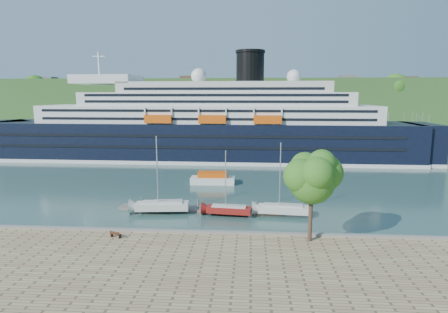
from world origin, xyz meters
TOP-DOWN VIEW (x-y plane):
  - ground at (0.00, 0.00)m, footprint 400.00×400.00m
  - far_hillside at (0.00, 145.00)m, footprint 400.00×50.00m
  - quay_coping at (0.00, -0.20)m, footprint 220.00×0.50m
  - cruise_ship at (-4.37, 55.62)m, footprint 124.51×19.82m
  - park_bench at (-5.90, -2.27)m, footprint 1.45×0.98m
  - promenade_tree at (15.58, -1.69)m, footprint 6.59×6.59m
  - floating_pontoon at (-0.69, 11.44)m, footprint 19.25×3.17m
  - sailboat_white_near at (-3.47, 9.68)m, footprint 8.44×3.21m
  - sailboat_red at (6.11, 9.20)m, footprint 7.03×2.63m
  - sailboat_white_far at (13.67, 9.63)m, footprint 7.82×2.77m
  - tender_launch at (1.88, 28.27)m, footprint 8.47×2.98m

SIDE VIEW (x-z plane):
  - ground at x=0.00m, z-range 0.00..0.00m
  - floating_pontoon at x=-0.69m, z-range 0.00..0.43m
  - quay_coping at x=0.00m, z-range 1.00..1.30m
  - tender_launch at x=1.88m, z-range 0.00..2.33m
  - park_bench at x=-5.90m, z-range 1.00..1.86m
  - sailboat_red at x=6.11m, z-range 0.00..8.86m
  - sailboat_white_far at x=13.67m, z-range 0.00..9.90m
  - sailboat_white_near at x=-3.47m, z-range 0.00..10.64m
  - promenade_tree at x=15.58m, z-range 1.00..11.92m
  - far_hillside at x=0.00m, z-range 0.00..24.00m
  - cruise_ship at x=-4.37m, z-range 0.00..27.91m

